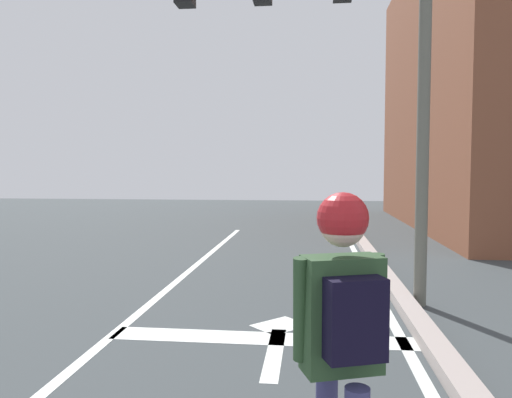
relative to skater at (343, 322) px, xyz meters
The scene contains 8 objects.
lane_line_center 3.22m from the skater, 138.34° to the left, with size 0.12×20.00×0.01m, color silver.
lane_line_curbside 2.43m from the skater, 68.07° to the left, with size 0.12×20.00×0.01m, color silver.
stop_bar 3.12m from the skater, 102.89° to the left, with size 3.23×0.40×0.01m, color silver.
lane_arrow_stem 2.73m from the skater, 101.32° to the left, with size 0.16×1.40×0.01m, color silver.
lane_arrow_head 3.51m from the skater, 98.46° to the left, with size 0.56×0.44×0.01m, color silver.
curb_strip 2.50m from the skater, 62.23° to the left, with size 0.24×24.00×0.14m, color #A59891.
skater is the anchor object (origin of this frame).
traffic_signal_mast 5.03m from the skater, 89.67° to the left, with size 4.25×0.34×4.87m.
Camera 1 is at (1.99, 1.74, 1.79)m, focal length 34.63 mm.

